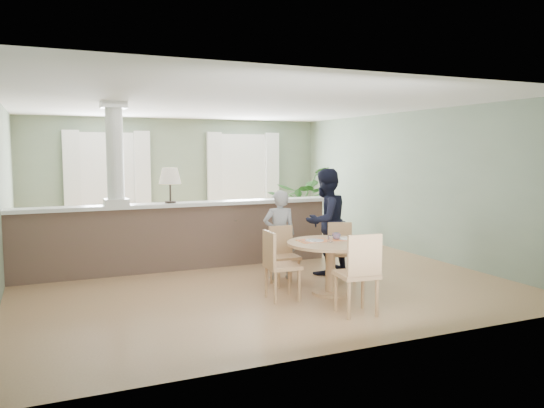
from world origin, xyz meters
name	(u,v)px	position (x,y,z in m)	size (l,w,h in m)	color
ground	(236,267)	(0.00, 0.00, 0.00)	(8.00, 8.00, 0.00)	tan
room_shell	(222,159)	(-0.03, 0.63, 1.81)	(7.02, 8.02, 2.71)	gray
pony_wall	(175,227)	(-0.99, 0.20, 0.71)	(5.32, 0.38, 2.70)	brown
sofa	(228,225)	(0.57, 2.06, 0.42)	(2.89, 1.13, 0.84)	olive
houseplant	(299,204)	(2.18, 2.04, 0.80)	(1.44, 1.25, 1.60)	#2D5E25
dining_table	(331,252)	(0.62, -2.09, 0.57)	(1.19, 1.19, 0.81)	tan
chair_far_boy	(283,252)	(0.26, -1.34, 0.47)	(0.40, 0.40, 0.85)	tan
chair_far_man	(341,248)	(1.18, -1.44, 0.48)	(0.49, 0.49, 0.86)	tan
chair_near	(359,270)	(0.44, -3.09, 0.55)	(0.49, 0.49, 0.99)	tan
chair_side	(277,262)	(-0.17, -2.09, 0.51)	(0.43, 0.43, 0.92)	tan
child_person	(279,235)	(0.34, -1.03, 0.68)	(0.50, 0.33, 1.36)	gray
man_person	(325,221)	(1.14, -1.01, 0.84)	(0.81, 0.63, 1.68)	black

